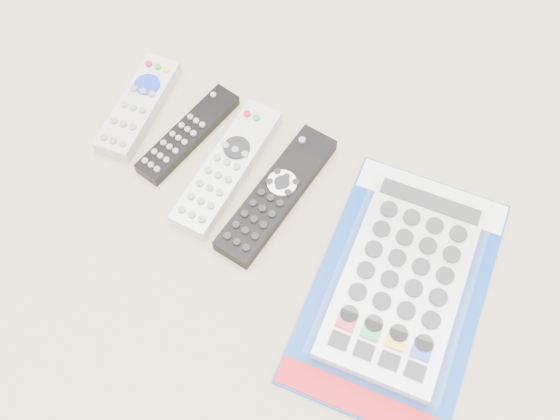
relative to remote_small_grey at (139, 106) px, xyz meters
The scene contains 5 objects.
remote_small_grey is the anchor object (origin of this frame).
remote_slim_black 0.08m from the remote_small_grey, ahead, with size 0.06×0.16×0.02m.
remote_silver_dvd 0.15m from the remote_small_grey, ahead, with size 0.06×0.20×0.02m.
remote_large_black 0.22m from the remote_small_grey, ahead, with size 0.06×0.20×0.02m.
jumbo_remote_packaged 0.40m from the remote_small_grey, ahead, with size 0.22×0.32×0.04m.
Camera 1 is at (0.20, -0.31, 0.66)m, focal length 40.00 mm.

